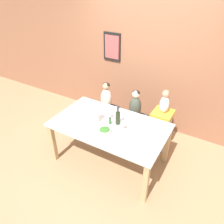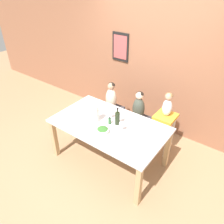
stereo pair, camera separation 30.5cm
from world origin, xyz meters
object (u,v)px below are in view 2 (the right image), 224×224
Objects in this scene: person_child_center at (139,106)px; paper_towel_roll at (95,114)px; chair_right_highchair at (164,124)px; wine_glass_far at (110,112)px; chair_far_left at (111,112)px; chair_far_center at (137,122)px; wine_bottle at (117,118)px; salad_bowl_large at (103,130)px; dinner_plate_back_left at (96,108)px; dinner_plate_front_left at (76,118)px; person_child_left at (111,96)px; person_baby_right at (168,104)px; wine_glass_near at (121,124)px.

person_child_center reaches higher than paper_towel_roll.
paper_towel_roll reaches higher than chair_right_highchair.
chair_far_left is at bearing 125.28° from wine_glass_far.
wine_bottle is at bearing -89.13° from chair_far_center.
dinner_plate_back_left is at bearing 138.58° from salad_bowl_large.
person_child_center reaches higher than chair_far_center.
chair_right_highchair is 0.53m from person_child_center.
person_child_center reaches higher than dinner_plate_front_left.
salad_bowl_large is (0.27, -0.15, -0.10)m from paper_towel_roll.
dinner_plate_front_left is 0.43m from dinner_plate_back_left.
person_child_left is 1.86× the size of wine_bottle.
wine_bottle is 0.35m from paper_towel_roll.
person_baby_right reaches higher than wine_bottle.
person_child_left is at bearing 179.97° from chair_right_highchair.
person_child_left is 2.92× the size of salad_bowl_large.
dinner_plate_front_left is (-0.42, -0.32, -0.11)m from wine_glass_far.
wine_glass_far is at bearing -54.72° from chair_far_left.
salad_bowl_large reaches higher than chair_far_center.
paper_towel_roll reaches higher than wine_glass_near.
wine_bottle is 0.67m from dinner_plate_front_left.
salad_bowl_large is (-0.55, -0.94, 0.20)m from chair_right_highchair.
person_child_left reaches higher than wine_glass_near.
wine_glass_near is at bearing 44.09° from salad_bowl_large.
salad_bowl_large is at bearing -69.86° from wine_glass_far.
dinner_plate_front_left is at bearing -90.00° from chair_far_left.
wine_glass_near is at bearing -78.59° from chair_far_center.
person_child_left is 1.00× the size of person_child_center.
chair_far_center is at bearing 0.00° from chair_far_left.
chair_far_center is 2.04× the size of dinner_plate_front_left.
chair_far_center is 2.81× the size of wine_glass_far.
wine_bottle reaches higher than salad_bowl_large.
chair_far_left is at bearing 180.00° from chair_right_highchair.
person_child_left reaches higher than chair_far_left.
person_baby_right is 2.17× the size of salad_bowl_large.
paper_towel_roll is (0.28, -0.78, 0.14)m from person_child_left.
chair_right_highchair is 4.44× the size of wine_glass_near.
wine_glass_far is 0.41m from dinner_plate_back_left.
person_baby_right is at bearing 64.83° from wine_glass_near.
paper_towel_roll is (-0.81, -0.78, 0.30)m from chair_right_highchair.
dinner_plate_front_left and dinner_plate_back_left have the same top height.
chair_right_highchair is 0.38m from person_baby_right.
dinner_plate_back_left reaches higher than chair_right_highchair.
wine_bottle reaches higher than chair_far_left.
person_child_left is 2.00× the size of paper_towel_roll.
person_baby_right reaches higher than person_child_center.
salad_bowl_large is at bearing -92.69° from chair_far_center.
person_baby_right is 0.82m from wine_bottle.
wine_bottle reaches higher than chair_right_highchair.
person_child_left is 3.19× the size of wine_glass_near.
salad_bowl_large is (-0.55, -0.94, -0.18)m from person_baby_right.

